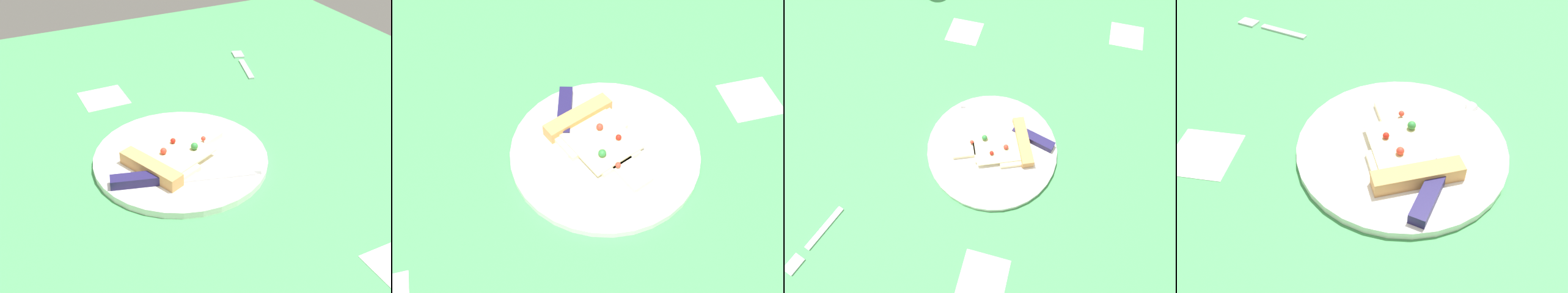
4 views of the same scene
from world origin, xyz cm
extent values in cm
cube|color=#3D8C4C|center=(0.00, 0.00, -1.50)|extent=(155.26, 155.26, 3.00)
cube|color=white|center=(-34.35, -2.08, -0.10)|extent=(9.00, 9.00, 0.20)
cylinder|color=white|center=(-6.80, 3.10, 0.60)|extent=(29.49, 29.49, 1.19)
cube|color=beige|center=(-5.25, -0.58, 1.69)|extent=(12.47, 9.80, 1.00)
cube|color=beige|center=(-7.38, 4.49, 1.69)|extent=(8.81, 7.95, 1.00)
cube|color=beige|center=(-9.32, 9.09, 1.69)|extent=(5.33, 6.19, 1.00)
cube|color=#F2E099|center=(-6.42, 2.18, 2.34)|extent=(12.36, 12.79, 0.30)
cube|color=tan|center=(-4.09, -3.35, 2.29)|extent=(12.07, 7.05, 2.20)
sphere|color=red|center=(-6.76, 0.41, 3.05)|extent=(1.10, 1.10, 1.10)
sphere|color=red|center=(-7.44, 7.72, 2.92)|extent=(0.85, 0.85, 0.85)
sphere|color=#2D7A38|center=(-5.73, 5.18, 3.11)|extent=(1.24, 1.24, 1.24)
sphere|color=#B21E14|center=(-9.02, 2.71, 2.96)|extent=(0.92, 0.92, 0.92)
cube|color=silver|center=(0.95, 6.09, 1.34)|extent=(5.21, 12.09, 0.30)
cone|color=silver|center=(2.59, 11.86, 1.34)|extent=(2.47, 2.47, 2.00)
cube|color=#1E1947|center=(-2.34, -5.45, 1.99)|extent=(4.86, 10.22, 1.60)
camera|label=1|loc=(56.31, -24.61, 49.29)|focal=45.49mm
camera|label=2|loc=(7.53, 47.86, 60.82)|focal=44.92mm
camera|label=3|loc=(-44.08, -4.11, 70.86)|focal=31.98mm
camera|label=4|loc=(-4.25, -38.66, 42.51)|focal=38.42mm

